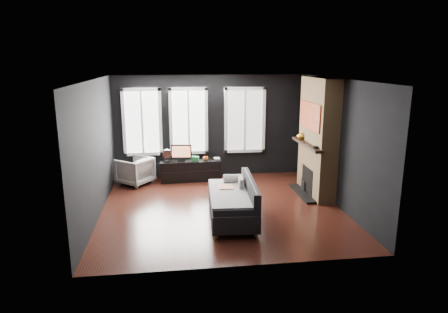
{
  "coord_description": "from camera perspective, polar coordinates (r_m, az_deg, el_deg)",
  "views": [
    {
      "loc": [
        -1.0,
        -7.96,
        3.08
      ],
      "look_at": [
        0.1,
        0.3,
        1.05
      ],
      "focal_mm": 32.0,
      "sensor_mm": 36.0,
      "label": 1
    }
  ],
  "objects": [
    {
      "name": "fireplace",
      "position": [
        9.34,
        13.27,
        2.65
      ],
      "size": [
        0.7,
        1.62,
        2.7
      ],
      "primitive_type": null,
      "color": "#93724C",
      "rests_on": "floor"
    },
    {
      "name": "monitor",
      "position": [
        10.32,
        -6.11,
        0.72
      ],
      "size": [
        0.55,
        0.18,
        0.48
      ],
      "primitive_type": null,
      "rotation": [
        0.0,
        0.0,
        -0.13
      ],
      "color": "black",
      "rests_on": "media_console"
    },
    {
      "name": "sofa",
      "position": [
        7.86,
        1.13,
        -6.18
      ],
      "size": [
        1.07,
        1.96,
        0.82
      ],
      "primitive_type": null,
      "rotation": [
        0.0,
        0.0,
        -0.06
      ],
      "color": "#27272A",
      "rests_on": "floor"
    },
    {
      "name": "ceiling",
      "position": [
        8.03,
        -0.43,
        10.98
      ],
      "size": [
        5.0,
        5.0,
        0.0
      ],
      "primitive_type": "plane",
      "color": "white",
      "rests_on": "ground"
    },
    {
      "name": "wall_back",
      "position": [
        10.65,
        -2.11,
        4.34
      ],
      "size": [
        5.0,
        0.02,
        2.7
      ],
      "primitive_type": "cube",
      "color": "black",
      "rests_on": "ground"
    },
    {
      "name": "mantel_vase",
      "position": [
        9.67,
        10.94,
        3.0
      ],
      "size": [
        0.25,
        0.26,
        0.19
      ],
      "primitive_type": "imported",
      "rotation": [
        0.0,
        0.0,
        -0.35
      ],
      "color": "gold",
      "rests_on": "fireplace"
    },
    {
      "name": "floor",
      "position": [
        8.59,
        -0.4,
        -7.31
      ],
      "size": [
        5.0,
        5.0,
        0.0
      ],
      "primitive_type": "plane",
      "color": "black",
      "rests_on": "ground"
    },
    {
      "name": "windows",
      "position": [
        10.46,
        -4.63,
        9.81
      ],
      "size": [
        4.0,
        0.16,
        1.76
      ],
      "primitive_type": null,
      "color": "white",
      "rests_on": "wall_back"
    },
    {
      "name": "mug",
      "position": [
        10.35,
        -2.64,
        -0.19
      ],
      "size": [
        0.14,
        0.12,
        0.12
      ],
      "primitive_type": "imported",
      "rotation": [
        0.0,
        0.0,
        0.18
      ],
      "color": "orange",
      "rests_on": "media_console"
    },
    {
      "name": "desk_fan",
      "position": [
        10.29,
        -8.14,
        0.17
      ],
      "size": [
        0.26,
        0.26,
        0.32
      ],
      "primitive_type": null,
      "rotation": [
        0.0,
        0.0,
        -0.13
      ],
      "color": "gray",
      "rests_on": "media_console"
    },
    {
      "name": "stripe_pillow",
      "position": [
        8.1,
        2.42,
        -4.22
      ],
      "size": [
        0.12,
        0.36,
        0.35
      ],
      "primitive_type": "cube",
      "rotation": [
        0.0,
        0.0,
        -0.11
      ],
      "color": "gray",
      "rests_on": "sofa"
    },
    {
      "name": "wall_right",
      "position": [
        8.87,
        15.84,
        1.92
      ],
      "size": [
        0.02,
        5.0,
        2.7
      ],
      "primitive_type": "cube",
      "color": "black",
      "rests_on": "ground"
    },
    {
      "name": "storage_box",
      "position": [
        10.34,
        -4.17,
        -0.28
      ],
      "size": [
        0.22,
        0.18,
        0.11
      ],
      "primitive_type": "cube",
      "rotation": [
        0.0,
        0.0,
        -0.31
      ],
      "color": "#246634",
      "rests_on": "media_console"
    },
    {
      "name": "book",
      "position": [
        10.49,
        -1.46,
        0.26
      ],
      "size": [
        0.16,
        0.02,
        0.21
      ],
      "primitive_type": "imported",
      "rotation": [
        0.0,
        0.0,
        0.02
      ],
      "color": "tan",
      "rests_on": "media_console"
    },
    {
      "name": "mantel_clock",
      "position": [
        8.76,
        12.97,
        1.3
      ],
      "size": [
        0.14,
        0.14,
        0.04
      ],
      "primitive_type": "cylinder",
      "rotation": [
        0.0,
        0.0,
        0.1
      ],
      "color": "black",
      "rests_on": "fireplace"
    },
    {
      "name": "armchair",
      "position": [
        10.31,
        -12.61,
        -1.83
      ],
      "size": [
        1.0,
        1.0,
        0.76
      ],
      "primitive_type": "imported",
      "rotation": [
        0.0,
        0.0,
        -2.24
      ],
      "color": "white",
      "rests_on": "floor"
    },
    {
      "name": "media_console",
      "position": [
        10.45,
        -4.84,
        -1.96
      ],
      "size": [
        1.57,
        0.53,
        0.54
      ],
      "primitive_type": null,
      "rotation": [
        0.0,
        0.0,
        0.03
      ],
      "color": "black",
      "rests_on": "floor"
    },
    {
      "name": "wall_left",
      "position": [
        8.28,
        -17.85,
        0.96
      ],
      "size": [
        0.02,
        5.0,
        2.7
      ],
      "primitive_type": "cube",
      "color": "black",
      "rests_on": "ground"
    }
  ]
}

